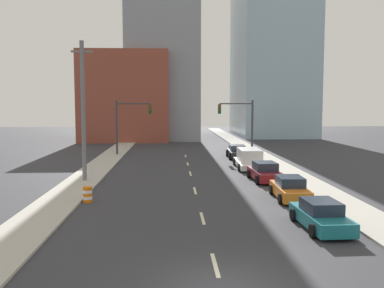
{
  "coord_description": "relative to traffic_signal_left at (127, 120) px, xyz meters",
  "views": [
    {
      "loc": [
        -1.59,
        -13.26,
        5.92
      ],
      "look_at": [
        0.32,
        26.61,
        2.2
      ],
      "focal_mm": 40.0,
      "sensor_mm": 36.0,
      "label": 1
    }
  ],
  "objects": [
    {
      "name": "lane_stripe_at_35m",
      "position": [
        6.78,
        -1.02,
        -4.12
      ],
      "size": [
        0.16,
        2.4,
        0.01
      ],
      "primitive_type": "cube",
      "color": "beige",
      "rests_on": "ground"
    },
    {
      "name": "sedan_maroon",
      "position": [
        12.4,
        -17.25,
        -3.45
      ],
      "size": [
        2.25,
        4.64,
        1.47
      ],
      "rotation": [
        0.0,
        0.0,
        0.04
      ],
      "color": "maroon",
      "rests_on": "ground"
    },
    {
      "name": "lane_stripe_at_2m",
      "position": [
        6.78,
        -34.38,
        -4.12
      ],
      "size": [
        0.16,
        2.4,
        0.01
      ],
      "primitive_type": "cube",
      "color": "beige",
      "rests_on": "ground"
    },
    {
      "name": "traffic_signal_left",
      "position": [
        0.0,
        0.0,
        0.0
      ],
      "size": [
        4.16,
        0.35,
        6.39
      ],
      "color": "#38383D",
      "rests_on": "ground"
    },
    {
      "name": "lane_stripe_at_16m",
      "position": [
        6.78,
        -20.73,
        -4.12
      ],
      "size": [
        0.16,
        2.4,
        0.01
      ],
      "primitive_type": "cube",
      "color": "beige",
      "rests_on": "ground"
    },
    {
      "name": "traffic_signal_right",
      "position": [
        13.51,
        0.0,
        0.0
      ],
      "size": [
        4.16,
        0.35,
        6.39
      ],
      "color": "#38383D",
      "rests_on": "ground"
    },
    {
      "name": "building_glass_right",
      "position": [
        24.09,
        31.3,
        11.17
      ],
      "size": [
        13.0,
        20.0,
        30.58
      ],
      "color": "#99B7CC",
      "rests_on": "ground"
    },
    {
      "name": "traffic_barrel",
      "position": [
        0.09,
        -23.92,
        -3.65
      ],
      "size": [
        0.56,
        0.56,
        0.95
      ],
      "color": "orange",
      "rests_on": "ground"
    },
    {
      "name": "building_office_center",
      "position": [
        3.8,
        27.3,
        10.38
      ],
      "size": [
        12.0,
        20.0,
        29.01
      ],
      "color": "gray",
      "rests_on": "ground"
    },
    {
      "name": "lane_stripe_at_23m",
      "position": [
        6.78,
        -13.47,
        -4.12
      ],
      "size": [
        0.16,
        2.4,
        0.01
      ],
      "primitive_type": "cube",
      "color": "beige",
      "rests_on": "ground"
    },
    {
      "name": "ground_plane",
      "position": [
        6.78,
        -36.38,
        -4.12
      ],
      "size": [
        200.0,
        200.0,
        0.0
      ],
      "primitive_type": "plane",
      "color": "#333338"
    },
    {
      "name": "sedan_teal",
      "position": [
        12.29,
        -29.98,
        -3.5
      ],
      "size": [
        2.11,
        4.53,
        1.37
      ],
      "rotation": [
        0.0,
        0.0,
        0.03
      ],
      "color": "#196B75",
      "rests_on": "ground"
    },
    {
      "name": "sedan_black",
      "position": [
        12.42,
        -3.0,
        -3.46
      ],
      "size": [
        2.21,
        4.84,
        1.44
      ],
      "rotation": [
        0.0,
        0.0,
        -0.03
      ],
      "color": "black",
      "rests_on": "ground"
    },
    {
      "name": "sidewalk_left",
      "position": [
        -1.67,
        8.35,
        -4.06
      ],
      "size": [
        2.75,
        89.46,
        0.13
      ],
      "color": "#ADA89E",
      "rests_on": "ground"
    },
    {
      "name": "box_truck_white",
      "position": [
        12.35,
        -10.7,
        -3.24
      ],
      "size": [
        2.64,
        6.37,
        1.83
      ],
      "rotation": [
        0.0,
        0.0,
        -0.04
      ],
      "color": "silver",
      "rests_on": "ground"
    },
    {
      "name": "building_brick_left",
      "position": [
        -2.26,
        23.3,
        3.0
      ],
      "size": [
        14.0,
        16.0,
        14.24
      ],
      "color": "brown",
      "rests_on": "ground"
    },
    {
      "name": "lane_stripe_at_8m",
      "position": [
        6.78,
        -27.89,
        -4.12
      ],
      "size": [
        0.16,
        2.4,
        0.01
      ],
      "primitive_type": "cube",
      "color": "beige",
      "rests_on": "ground"
    },
    {
      "name": "sidewalk_right",
      "position": [
        15.23,
        8.35,
        -4.06
      ],
      "size": [
        2.75,
        89.46,
        0.13
      ],
      "color": "#ADA89E",
      "rests_on": "ground"
    },
    {
      "name": "utility_pole_left_mid",
      "position": [
        -1.47,
        -16.97,
        1.32
      ],
      "size": [
        1.6,
        0.32,
        10.64
      ],
      "color": "slate",
      "rests_on": "ground"
    },
    {
      "name": "sedan_orange",
      "position": [
        12.59,
        -23.59,
        -3.48
      ],
      "size": [
        2.13,
        4.52,
        1.42
      ],
      "rotation": [
        0.0,
        0.0,
        -0.04
      ],
      "color": "orange",
      "rests_on": "ground"
    },
    {
      "name": "lane_stripe_at_29m",
      "position": [
        6.78,
        -7.51,
        -4.12
      ],
      "size": [
        0.16,
        2.4,
        0.01
      ],
      "primitive_type": "cube",
      "color": "beige",
      "rests_on": "ground"
    }
  ]
}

